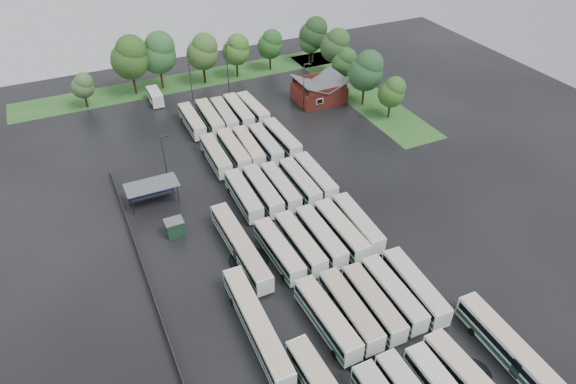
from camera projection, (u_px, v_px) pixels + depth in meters
name	position (u px, v px, depth m)	size (l,w,h in m)	color
ground	(311.00, 255.00, 72.77)	(160.00, 160.00, 0.00)	black
brick_building	(319.00, 93.00, 111.04)	(10.07, 8.60, 5.39)	maroon
wash_shed	(151.00, 186.00, 81.11)	(8.20, 4.20, 3.58)	#2D2D30
utility_hut	(175.00, 228.00, 75.59)	(2.70, 2.20, 2.62)	#15341F
grass_strip_north	(192.00, 80.00, 120.61)	(80.00, 10.00, 0.01)	#295920
grass_strip_east	(358.00, 92.00, 115.61)	(10.00, 50.00, 0.01)	#295920
west_fence	(142.00, 263.00, 70.60)	(0.10, 50.00, 1.20)	#2D2D30
bus_r0c3	(468.00, 381.00, 54.57)	(3.09, 12.13, 3.35)	silver
bus_r1c0	(327.00, 319.00, 61.27)	(2.94, 12.19, 3.37)	silver
bus_r1c1	(350.00, 310.00, 62.39)	(2.76, 12.04, 3.34)	silver
bus_r1c2	(373.00, 303.00, 63.36)	(2.76, 11.71, 3.24)	silver
bus_r1c3	(393.00, 293.00, 64.56)	(2.71, 11.78, 3.27)	silver
bus_r1c4	(415.00, 287.00, 65.42)	(3.18, 12.20, 3.36)	silver
bus_r2c0	(279.00, 250.00, 70.94)	(2.84, 11.80, 3.27)	silver
bus_r2c1	(300.00, 243.00, 72.12)	(2.66, 11.90, 3.30)	silver
bus_r2c2	(321.00, 236.00, 73.31)	(2.61, 11.81, 3.28)	silver
bus_r2c3	(341.00, 230.00, 74.31)	(2.59, 12.10, 3.37)	silver
bus_r2c4	(357.00, 223.00, 75.64)	(3.02, 11.95, 3.30)	silver
bus_r3c0	(243.00, 195.00, 81.22)	(2.75, 11.76, 3.26)	silver
bus_r3c1	(263.00, 191.00, 82.14)	(2.71, 11.99, 3.33)	silver
bus_r3c2	(280.00, 187.00, 83.18)	(2.57, 11.47, 3.18)	silver
bus_r3c3	(300.00, 182.00, 84.21)	(2.52, 11.54, 3.21)	silver
bus_r3c4	(315.00, 177.00, 85.37)	(2.64, 11.84, 3.29)	silver
bus_r4c0	(216.00, 155.00, 90.70)	(2.78, 11.80, 3.27)	silver
bus_r4c1	(233.00, 150.00, 92.11)	(2.69, 11.93, 3.31)	silver
bus_r4c2	(249.00, 147.00, 93.02)	(3.00, 11.73, 3.24)	silver
bus_r4c3	(266.00, 144.00, 93.96)	(2.68, 11.59, 3.21)	silver
bus_r4c4	(282.00, 138.00, 95.41)	(2.81, 11.94, 3.31)	silver
bus_r5c0	(192.00, 121.00, 100.96)	(2.56, 11.62, 3.23)	silver
bus_r5c1	(210.00, 118.00, 101.90)	(2.87, 12.17, 3.37)	silver
bus_r5c2	(224.00, 115.00, 102.87)	(3.00, 11.81, 3.26)	silver
bus_r5c3	(239.00, 111.00, 104.11)	(2.73, 12.00, 3.33)	silver
bus_r5c4	(253.00, 108.00, 105.22)	(2.91, 11.64, 3.22)	silver
artic_bus_west_b	(240.00, 246.00, 71.64)	(2.73, 17.51, 3.24)	silver
artic_bus_west_c	(257.00, 325.00, 60.58)	(2.89, 17.65, 3.27)	silver
artic_bus_east	(518.00, 359.00, 56.77)	(2.88, 17.95, 3.32)	silver
minibus	(155.00, 96.00, 110.29)	(2.49, 6.46, 2.81)	silver
tree_north_0	(83.00, 85.00, 106.57)	(4.71, 4.70, 7.79)	black
tree_north_1	(130.00, 57.00, 109.54)	(8.13, 8.13, 13.47)	#372718
tree_north_2	(159.00, 52.00, 112.10)	(7.96, 7.96, 13.18)	#3B281C
tree_north_3	(203.00, 51.00, 115.03)	(7.11, 7.11, 11.77)	black
tree_north_4	(237.00, 49.00, 118.40)	(6.27, 6.27, 10.38)	black
tree_north_5	(271.00, 44.00, 122.00)	(6.00, 6.00, 9.93)	black
tree_north_6	(314.00, 33.00, 125.18)	(6.93, 6.93, 11.47)	#332515
tree_east_0	(393.00, 92.00, 102.48)	(5.38, 5.38, 8.91)	black
tree_east_1	(367.00, 70.00, 105.95)	(7.29, 7.29, 12.08)	#322016
tree_east_2	(345.00, 62.00, 114.32)	(5.49, 5.49, 9.09)	black
tree_east_3	(336.00, 45.00, 118.99)	(6.81, 6.81, 11.28)	black
tree_east_4	(311.00, 40.00, 125.81)	(5.47, 5.47, 9.06)	black
lamp_post_ne	(304.00, 84.00, 105.13)	(1.57, 0.31, 10.18)	#2D2D30
lamp_post_nw	(165.00, 157.00, 83.74)	(1.41, 0.28, 9.19)	#2D2D30
lamp_post_back_w	(191.00, 77.00, 108.56)	(1.48, 0.29, 9.59)	#2D2D30
lamp_post_back_e	(228.00, 65.00, 112.05)	(1.66, 0.32, 10.78)	#2D2D30
puddle_0	(367.00, 360.00, 58.76)	(5.45, 5.45, 0.01)	black
puddle_1	(472.00, 374.00, 57.28)	(4.49, 4.49, 0.01)	black
puddle_2	(249.00, 260.00, 71.90)	(5.73, 5.73, 0.01)	black
puddle_3	(374.00, 258.00, 72.21)	(3.45, 3.45, 0.01)	black
puddle_4	(476.00, 316.00, 63.92)	(3.28, 3.28, 0.01)	black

